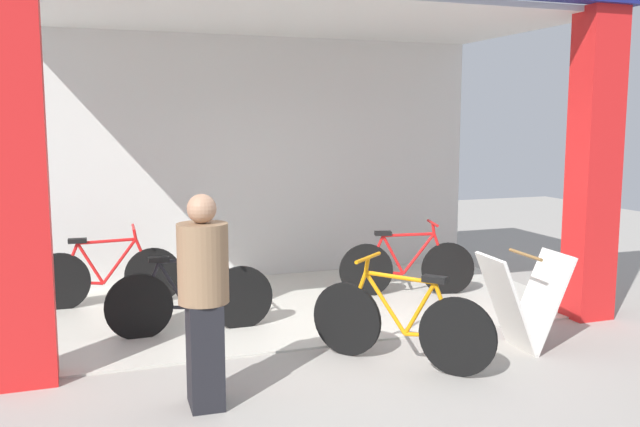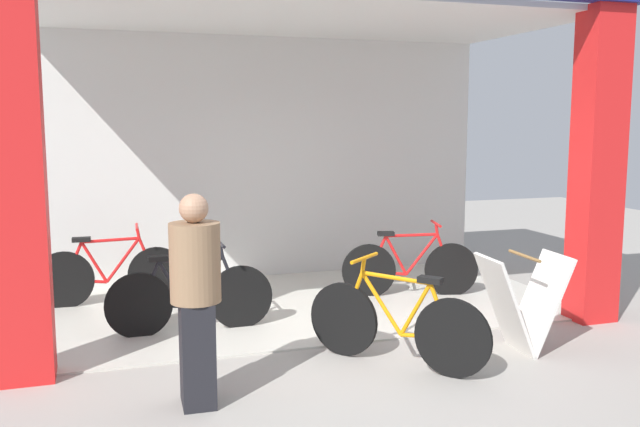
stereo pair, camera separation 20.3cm
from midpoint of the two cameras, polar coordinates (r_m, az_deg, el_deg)
ground_plane at (r=6.53m, az=3.03°, el=-10.92°), size 19.89×19.89×0.00m
shop_facade at (r=7.75m, az=-1.27°, el=7.82°), size 6.15×3.38×3.88m
bicycle_inside_0 at (r=8.10m, az=-16.38°, el=-4.88°), size 1.65×0.45×0.91m
bicycle_inside_1 at (r=8.24m, az=8.19°, el=-4.46°), size 1.59×0.52×0.90m
bicycle_inside_2 at (r=6.88m, az=-9.93°, el=-6.92°), size 1.65×0.45×0.91m
bicycle_parked_0 at (r=5.96m, az=7.36°, el=-9.11°), size 1.13×1.31×0.93m
sandwich_board_sign at (r=6.55m, az=17.38°, el=-7.13°), size 0.78×0.56×0.90m
pedestrian_1 at (r=5.07m, az=-9.17°, el=-6.90°), size 0.38×0.38×1.58m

